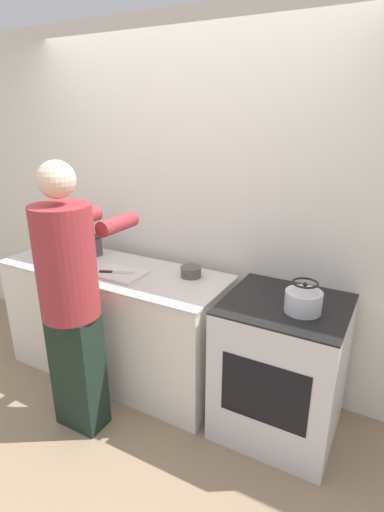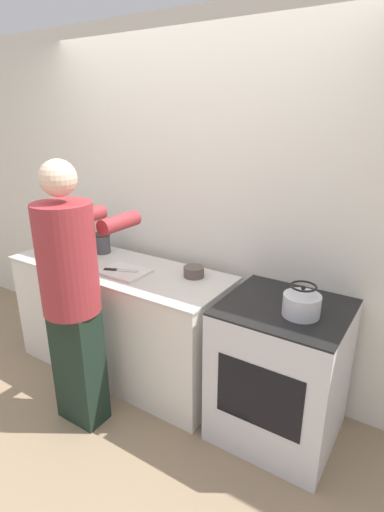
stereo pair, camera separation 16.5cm
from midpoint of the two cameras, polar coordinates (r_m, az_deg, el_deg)
ground_plane at (r=3.03m, az=-9.52°, el=-20.94°), size 12.00×12.00×0.00m
wall_back at (r=2.98m, az=-2.20°, el=6.94°), size 8.00×0.05×2.60m
counter at (r=3.18m, az=-12.28°, el=-9.19°), size 1.74×0.64×0.89m
oven at (r=2.65m, az=10.78°, el=-15.43°), size 0.72×0.67×0.90m
person at (r=2.52m, az=-18.69°, el=-5.31°), size 0.39×0.63×1.73m
cutting_board at (r=2.86m, az=-11.85°, el=-2.50°), size 0.33×0.26×0.02m
knife at (r=2.86m, az=-12.47°, el=-2.28°), size 0.25×0.12×0.01m
kettle at (r=2.31m, az=13.69°, el=-6.05°), size 0.21×0.21×0.18m
bowl_prep at (r=3.15m, az=-18.21°, el=-0.49°), size 0.18×0.18×0.07m
bowl_mixing at (r=2.76m, az=-1.86°, el=-2.28°), size 0.14×0.14×0.07m
canister_jar at (r=3.28m, az=-15.25°, el=1.47°), size 0.14×0.14×0.16m
book_stack at (r=3.40m, az=-19.94°, el=1.61°), size 0.21×0.30×0.16m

